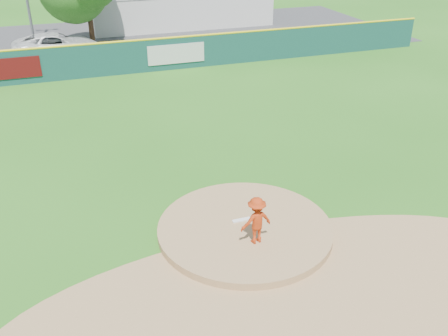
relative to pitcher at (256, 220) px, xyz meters
name	(u,v)px	position (x,y,z in m)	size (l,w,h in m)	color
ground	(245,232)	(0.00, 0.88, -1.00)	(120.00, 120.00, 0.00)	#286B19
pitchers_mound	(245,232)	(0.00, 0.88, -1.00)	(5.50, 5.50, 0.50)	#9E774C
pitching_rubber	(241,220)	(0.00, 1.18, -0.73)	(0.60, 0.15, 0.04)	white
infield_dirt_arc	(286,293)	(0.00, -2.12, -0.99)	(15.40, 15.40, 0.01)	#9E774C
parking_lot	(117,40)	(0.00, 27.88, -0.99)	(44.00, 16.00, 0.02)	#38383A
pitcher	(256,220)	(0.00, 0.00, 0.00)	(0.97, 0.56, 1.50)	#B6320F
van	(56,45)	(-4.56, 24.41, -0.19)	(2.62, 5.68, 1.58)	silver
pool_building_grp	(176,3)	(6.00, 32.88, 0.66)	(15.20, 8.20, 3.31)	silver
fence_banners	(96,61)	(-2.52, 18.80, 0.00)	(13.42, 0.04, 1.20)	#530B0C
outfield_fence	(138,55)	(0.00, 18.88, 0.09)	(40.00, 0.14, 2.07)	#14423E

